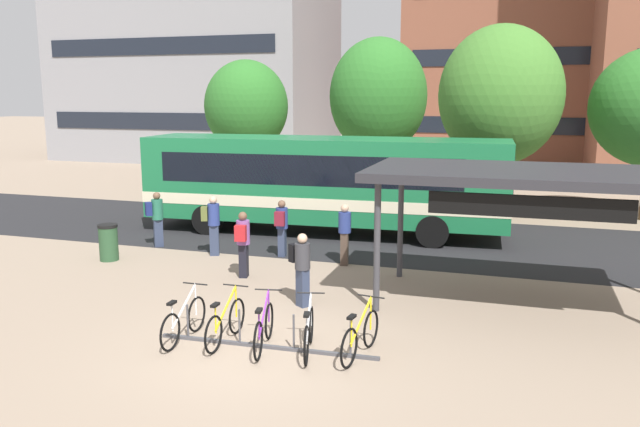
{
  "coord_description": "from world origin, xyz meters",
  "views": [
    {
      "loc": [
        4.48,
        -10.1,
        4.61
      ],
      "look_at": [
        -0.23,
        4.51,
        1.73
      ],
      "focal_mm": 35.68,
      "sensor_mm": 36.0,
      "label": 1
    }
  ],
  "objects_px": {
    "commuter_black_pack_5": "(345,230)",
    "commuter_olive_pack_2": "(213,221)",
    "parked_bicycle_purple_2": "(264,329)",
    "commuter_maroon_pack_3": "(282,224)",
    "parked_bicycle_white_0": "(184,321)",
    "parked_bicycle_yellow_1": "(226,323)",
    "trash_bin": "(108,242)",
    "parked_bicycle_silver_3": "(309,333)",
    "commuter_black_pack_4": "(302,264)",
    "street_tree_3": "(500,95)",
    "commuter_navy_pack_1": "(156,216)",
    "transit_shelter": "(529,178)",
    "street_tree_0": "(378,96)",
    "street_tree_2": "(246,106)",
    "parked_bicycle_yellow_4": "(360,336)",
    "city_bus": "(325,181)",
    "commuter_red_pack_0": "(243,240)"
  },
  "relations": [
    {
      "from": "city_bus",
      "to": "parked_bicycle_purple_2",
      "type": "distance_m",
      "value": 10.08
    },
    {
      "from": "parked_bicycle_yellow_1",
      "to": "parked_bicycle_purple_2",
      "type": "relative_size",
      "value": 1.02
    },
    {
      "from": "commuter_olive_pack_2",
      "to": "street_tree_0",
      "type": "distance_m",
      "value": 12.88
    },
    {
      "from": "parked_bicycle_purple_2",
      "to": "commuter_maroon_pack_3",
      "type": "bearing_deg",
      "value": 6.96
    },
    {
      "from": "street_tree_2",
      "to": "commuter_black_pack_5",
      "type": "bearing_deg",
      "value": -54.64
    },
    {
      "from": "commuter_navy_pack_1",
      "to": "street_tree_3",
      "type": "height_order",
      "value": "street_tree_3"
    },
    {
      "from": "trash_bin",
      "to": "commuter_black_pack_5",
      "type": "bearing_deg",
      "value": 13.87
    },
    {
      "from": "street_tree_0",
      "to": "commuter_navy_pack_1",
      "type": "bearing_deg",
      "value": -109.51
    },
    {
      "from": "commuter_navy_pack_1",
      "to": "trash_bin",
      "type": "height_order",
      "value": "commuter_navy_pack_1"
    },
    {
      "from": "parked_bicycle_white_0",
      "to": "parked_bicycle_purple_2",
      "type": "relative_size",
      "value": 1.02
    },
    {
      "from": "parked_bicycle_white_0",
      "to": "trash_bin",
      "type": "relative_size",
      "value": 1.67
    },
    {
      "from": "commuter_black_pack_4",
      "to": "street_tree_3",
      "type": "xyz_separation_m",
      "value": [
        3.52,
        12.44,
        3.62
      ]
    },
    {
      "from": "parked_bicycle_white_0",
      "to": "commuter_maroon_pack_3",
      "type": "relative_size",
      "value": 1.05
    },
    {
      "from": "parked_bicycle_yellow_4",
      "to": "transit_shelter",
      "type": "relative_size",
      "value": 0.25
    },
    {
      "from": "street_tree_0",
      "to": "commuter_red_pack_0",
      "type": "bearing_deg",
      "value": -91.08
    },
    {
      "from": "parked_bicycle_yellow_4",
      "to": "street_tree_0",
      "type": "height_order",
      "value": "street_tree_0"
    },
    {
      "from": "parked_bicycle_white_0",
      "to": "commuter_black_pack_5",
      "type": "xyz_separation_m",
      "value": [
        1.41,
        6.23,
        0.6
      ]
    },
    {
      "from": "street_tree_0",
      "to": "parked_bicycle_yellow_1",
      "type": "bearing_deg",
      "value": -86.07
    },
    {
      "from": "transit_shelter",
      "to": "commuter_black_pack_4",
      "type": "bearing_deg",
      "value": -161.9
    },
    {
      "from": "parked_bicycle_yellow_1",
      "to": "trash_bin",
      "type": "distance_m",
      "value": 7.37
    },
    {
      "from": "commuter_olive_pack_2",
      "to": "street_tree_2",
      "type": "height_order",
      "value": "street_tree_2"
    },
    {
      "from": "commuter_red_pack_0",
      "to": "street_tree_0",
      "type": "bearing_deg",
      "value": -11.65
    },
    {
      "from": "city_bus",
      "to": "commuter_navy_pack_1",
      "type": "xyz_separation_m",
      "value": [
        -4.33,
        -3.44,
        -0.8
      ]
    },
    {
      "from": "parked_bicycle_white_0",
      "to": "parked_bicycle_yellow_4",
      "type": "bearing_deg",
      "value": -86.07
    },
    {
      "from": "street_tree_2",
      "to": "commuter_olive_pack_2",
      "type": "bearing_deg",
      "value": -70.5
    },
    {
      "from": "parked_bicycle_white_0",
      "to": "street_tree_3",
      "type": "bearing_deg",
      "value": -19.27
    },
    {
      "from": "parked_bicycle_yellow_1",
      "to": "commuter_black_pack_4",
      "type": "xyz_separation_m",
      "value": [
        0.65,
        2.45,
        0.57
      ]
    },
    {
      "from": "transit_shelter",
      "to": "street_tree_3",
      "type": "xyz_separation_m",
      "value": [
        -1.11,
        10.89,
        1.72
      ]
    },
    {
      "from": "commuter_red_pack_0",
      "to": "commuter_maroon_pack_3",
      "type": "xyz_separation_m",
      "value": [
        0.16,
        2.3,
        -0.04
      ]
    },
    {
      "from": "commuter_red_pack_0",
      "to": "street_tree_0",
      "type": "xyz_separation_m",
      "value": [
        0.26,
        14.04,
        3.53
      ]
    },
    {
      "from": "commuter_black_pack_4",
      "to": "commuter_navy_pack_1",
      "type": "bearing_deg",
      "value": -177.24
    },
    {
      "from": "parked_bicycle_silver_3",
      "to": "transit_shelter",
      "type": "distance_m",
      "value": 5.93
    },
    {
      "from": "parked_bicycle_yellow_4",
      "to": "commuter_navy_pack_1",
      "type": "bearing_deg",
      "value": 60.3
    },
    {
      "from": "parked_bicycle_white_0",
      "to": "street_tree_0",
      "type": "bearing_deg",
      "value": 0.41
    },
    {
      "from": "parked_bicycle_purple_2",
      "to": "transit_shelter",
      "type": "relative_size",
      "value": 0.25
    },
    {
      "from": "commuter_black_pack_5",
      "to": "commuter_olive_pack_2",
      "type": "bearing_deg",
      "value": -96.08
    },
    {
      "from": "parked_bicycle_yellow_4",
      "to": "street_tree_0",
      "type": "distance_m",
      "value": 18.84
    },
    {
      "from": "transit_shelter",
      "to": "commuter_black_pack_4",
      "type": "height_order",
      "value": "transit_shelter"
    },
    {
      "from": "trash_bin",
      "to": "parked_bicycle_purple_2",
      "type": "bearing_deg",
      "value": -34.35
    },
    {
      "from": "parked_bicycle_silver_3",
      "to": "commuter_olive_pack_2",
      "type": "relative_size",
      "value": 0.97
    },
    {
      "from": "parked_bicycle_silver_3",
      "to": "parked_bicycle_yellow_1",
      "type": "bearing_deg",
      "value": 76.47
    },
    {
      "from": "parked_bicycle_yellow_1",
      "to": "parked_bicycle_silver_3",
      "type": "xyz_separation_m",
      "value": [
        1.65,
        0.02,
        0.0
      ]
    },
    {
      "from": "parked_bicycle_purple_2",
      "to": "commuter_black_pack_4",
      "type": "distance_m",
      "value": 2.57
    },
    {
      "from": "commuter_navy_pack_1",
      "to": "street_tree_2",
      "type": "bearing_deg",
      "value": 58.06
    },
    {
      "from": "city_bus",
      "to": "parked_bicycle_yellow_4",
      "type": "distance_m",
      "value": 10.38
    },
    {
      "from": "commuter_black_pack_4",
      "to": "street_tree_0",
      "type": "xyz_separation_m",
      "value": [
        -1.89,
        15.67,
        3.57
      ]
    },
    {
      "from": "commuter_navy_pack_1",
      "to": "commuter_olive_pack_2",
      "type": "bearing_deg",
      "value": -53.12
    },
    {
      "from": "parked_bicycle_purple_2",
      "to": "commuter_black_pack_5",
      "type": "xyz_separation_m",
      "value": [
        -0.19,
        6.13,
        0.6
      ]
    },
    {
      "from": "parked_bicycle_white_0",
      "to": "commuter_olive_pack_2",
      "type": "relative_size",
      "value": 0.99
    },
    {
      "from": "commuter_black_pack_4",
      "to": "street_tree_2",
      "type": "relative_size",
      "value": 0.27
    }
  ]
}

